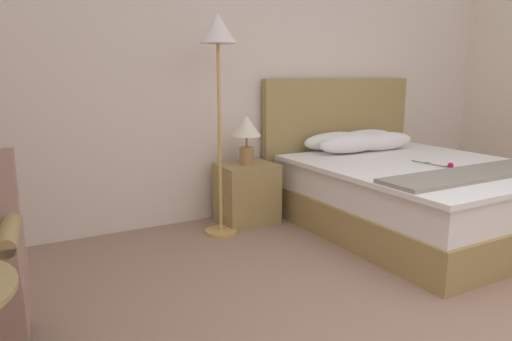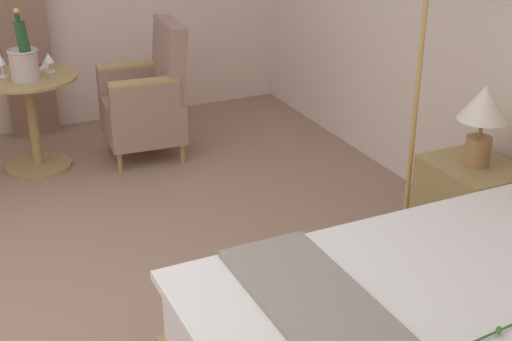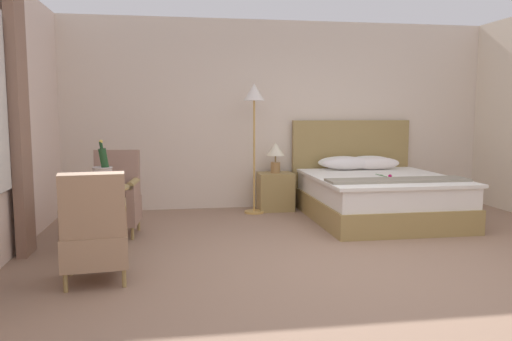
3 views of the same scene
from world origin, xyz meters
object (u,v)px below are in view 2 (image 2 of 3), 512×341
object	(u,v)px
champagne_bucket	(24,59)
armchair_by_window	(148,99)
side_table_round	(32,116)
snack_plate	(38,67)
wine_glass_near_edge	(1,62)
nightstand	(469,210)
bedside_lamp	(483,112)
wine_glass_near_bucket	(48,59)

from	to	relation	value
champagne_bucket	armchair_by_window	distance (m)	0.92
side_table_round	snack_plate	size ratio (longest dim) A/B	4.28
wine_glass_near_edge	nightstand	bearing A→B (deg)	42.44
bedside_lamp	armchair_by_window	xyz separation A→B (m)	(-2.16, -1.16, -0.42)
side_table_round	wine_glass_near_edge	bearing A→B (deg)	-112.04
nightstand	snack_plate	world-z (taller)	snack_plate
wine_glass_near_bucket	wine_glass_near_edge	bearing A→B (deg)	-93.42
wine_glass_near_bucket	wine_glass_near_edge	xyz separation A→B (m)	(-0.02, -0.31, 0.01)
side_table_round	armchair_by_window	world-z (taller)	armchair_by_window
wine_glass_near_bucket	snack_plate	size ratio (longest dim) A/B	0.83
wine_glass_near_edge	snack_plate	size ratio (longest dim) A/B	0.94
wine_glass_near_edge	wine_glass_near_bucket	bearing A→B (deg)	86.58
wine_glass_near_bucket	snack_plate	xyz separation A→B (m)	(-0.12, -0.06, -0.08)
nightstand	armchair_by_window	distance (m)	2.46
wine_glass_near_edge	champagne_bucket	bearing A→B (deg)	41.92
champagne_bucket	wine_glass_near_bucket	distance (m)	0.23
nightstand	wine_glass_near_edge	size ratio (longest dim) A/B	3.68
bedside_lamp	armchair_by_window	bearing A→B (deg)	-151.73
nightstand	side_table_round	xyz separation A→B (m)	(-2.26, -1.97, 0.12)
armchair_by_window	bedside_lamp	bearing A→B (deg)	28.27
bedside_lamp	snack_plate	xyz separation A→B (m)	(-2.42, -1.87, -0.16)
champagne_bucket	nightstand	bearing A→B (deg)	42.47
nightstand	snack_plate	xyz separation A→B (m)	(-2.42, -1.87, 0.42)
armchair_by_window	champagne_bucket	bearing A→B (deg)	-90.88
nightstand	champagne_bucket	size ratio (longest dim) A/B	1.15
bedside_lamp	wine_glass_near_edge	distance (m)	3.14
side_table_round	armchair_by_window	xyz separation A→B (m)	(0.10, 0.81, 0.04)
champagne_bucket	snack_plate	size ratio (longest dim) A/B	3.00
wine_glass_near_bucket	armchair_by_window	size ratio (longest dim) A/B	0.13
champagne_bucket	wine_glass_near_edge	xyz separation A→B (m)	(-0.15, -0.13, -0.04)
nightstand	wine_glass_near_bucket	bearing A→B (deg)	-141.80
nightstand	bedside_lamp	distance (m)	0.58
bedside_lamp	wine_glass_near_edge	world-z (taller)	bedside_lamp
wine_glass_near_edge	armchair_by_window	bearing A→B (deg)	80.59
wine_glass_near_bucket	wine_glass_near_edge	distance (m)	0.31
champagne_bucket	snack_plate	xyz separation A→B (m)	(-0.24, 0.12, -0.13)
bedside_lamp	side_table_round	xyz separation A→B (m)	(-2.26, -1.97, -0.46)
side_table_round	wine_glass_near_bucket	world-z (taller)	wine_glass_near_bucket
bedside_lamp	armchair_by_window	world-z (taller)	bedside_lamp
side_table_round	wine_glass_near_edge	world-z (taller)	wine_glass_near_edge
snack_plate	armchair_by_window	size ratio (longest dim) A/B	0.16
snack_plate	side_table_round	bearing A→B (deg)	-33.69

